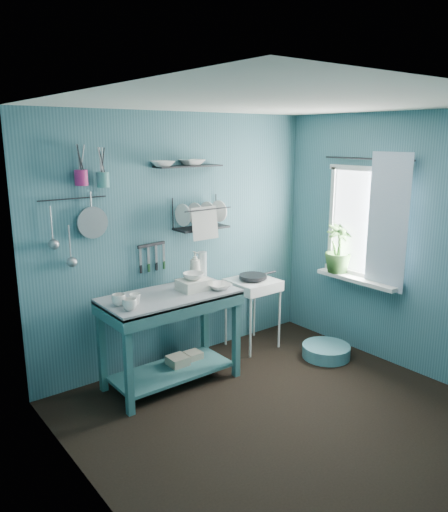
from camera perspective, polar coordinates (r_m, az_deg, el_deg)
floor at (r=4.39m, az=6.61°, el=-17.63°), size 3.20×3.20×0.00m
ceiling at (r=3.77m, az=7.67°, el=16.96°), size 3.20×3.20×0.00m
wall_back at (r=5.04m, az=-4.99°, el=1.83°), size 3.20×0.00×3.20m
wall_left at (r=3.04m, az=-15.03°, el=-6.52°), size 0.00×3.00×3.00m
wall_right at (r=5.13m, az=19.90°, el=1.27°), size 0.00×3.00×3.00m
work_counter at (r=4.70m, az=-6.09°, el=-9.45°), size 1.26×0.66×0.88m
mug_left at (r=4.18m, az=-10.70°, el=-5.45°), size 0.12×0.12×0.10m
mug_mid at (r=4.31m, az=-10.13°, el=-4.87°), size 0.14×0.14×0.09m
mug_right at (r=4.31m, az=-11.92°, el=-4.93°), size 0.17×0.17×0.10m
wash_tub at (r=4.65m, az=-3.48°, el=-3.27°), size 0.28×0.22×0.10m
tub_bowl at (r=4.62m, az=-3.50°, el=-2.31°), size 0.20×0.19×0.06m
soap_bottle at (r=4.89m, az=-3.32°, el=-1.21°), size 0.12×0.12×0.30m
water_bottle at (r=4.96m, az=-2.49°, el=-1.09°), size 0.09×0.09×0.28m
counter_bowl at (r=4.66m, az=-0.54°, el=-3.48°), size 0.22×0.22×0.05m
hotplate_stand at (r=5.50m, az=3.27°, el=-6.55°), size 0.56×0.56×0.76m
frying_pan at (r=5.37m, az=3.33°, el=-2.35°), size 0.30×0.30×0.03m
knife_strip at (r=4.84m, az=-8.30°, el=1.28°), size 0.32×0.07×0.03m
dish_rack at (r=4.98m, az=-2.60°, el=4.93°), size 0.57×0.28×0.32m
upper_shelf at (r=4.89m, az=-4.08°, el=10.20°), size 0.70×0.19×0.02m
shelf_bowl_left at (r=4.73m, az=-7.05°, el=11.40°), size 0.24×0.24×0.05m
shelf_bowl_right at (r=4.91m, az=-3.67°, el=10.71°), size 0.24×0.24×0.06m
utensil_cup_magenta at (r=4.40m, az=-16.01°, el=8.60°), size 0.11×0.11×0.13m
utensil_cup_teal at (r=4.48m, az=-13.68°, el=8.47°), size 0.11×0.11×0.13m
colander at (r=4.51m, az=-14.80°, el=3.71°), size 0.28×0.03×0.28m
ladle_outer at (r=4.39m, az=-19.13°, el=3.48°), size 0.01×0.01×0.30m
ladle_inner at (r=4.47m, az=-17.23°, el=1.49°), size 0.01×0.01×0.30m
hook_rail at (r=4.44m, az=-16.90°, el=6.29°), size 0.60×0.01×0.01m
window_glass at (r=5.34m, az=15.88°, el=3.66°), size 0.00×1.10×1.10m
windowsill at (r=5.40m, az=14.94°, el=-2.60°), size 0.16×0.95×0.04m
curtain at (r=5.11m, az=18.18°, el=3.64°), size 0.00×1.35×1.35m
curtain_rod at (r=5.23m, az=16.05°, el=10.64°), size 0.02×1.05×0.02m
potted_plant at (r=5.50m, az=12.94°, el=0.83°), size 0.39×0.39×0.52m
storage_tin_large at (r=4.92m, az=-5.29°, el=-12.52°), size 0.18×0.18×0.22m
storage_tin_small at (r=5.05m, az=-3.53°, el=-11.92°), size 0.15×0.15×0.20m
floor_basin at (r=5.45m, az=11.59°, el=-10.60°), size 0.50×0.50×0.13m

